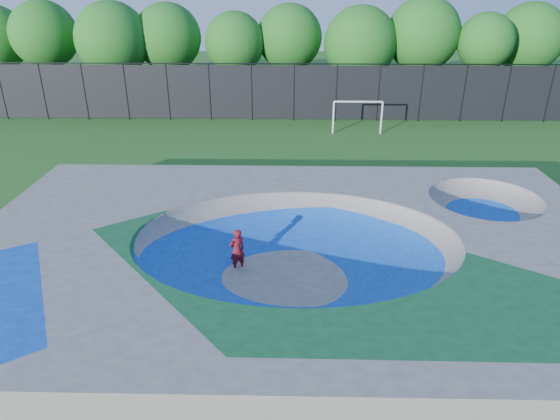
{
  "coord_description": "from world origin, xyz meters",
  "views": [
    {
      "loc": [
        -0.23,
        -14.69,
        9.25
      ],
      "look_at": [
        -0.61,
        3.0,
        1.1
      ],
      "focal_mm": 32.0,
      "sensor_mm": 36.0,
      "label": 1
    }
  ],
  "objects": [
    {
      "name": "skateboard",
      "position": [
        -2.03,
        0.33,
        0.03
      ],
      "size": [
        0.79,
        0.57,
        0.05
      ],
      "primitive_type": "cube",
      "rotation": [
        0.0,
        0.0,
        0.5
      ],
      "color": "black",
      "rests_on": "ground"
    },
    {
      "name": "skate_deck",
      "position": [
        0.0,
        0.0,
        0.75
      ],
      "size": [
        22.0,
        14.0,
        1.5
      ],
      "primitive_type": "cube",
      "color": "gray",
      "rests_on": "ground"
    },
    {
      "name": "fence",
      "position": [
        0.0,
        21.0,
        2.1
      ],
      "size": [
        48.09,
        0.09,
        4.04
      ],
      "color": "black",
      "rests_on": "ground"
    },
    {
      "name": "ground",
      "position": [
        0.0,
        0.0,
        0.0
      ],
      "size": [
        120.0,
        120.0,
        0.0
      ],
      "primitive_type": "plane",
      "color": "#225718",
      "rests_on": "ground"
    },
    {
      "name": "soccer_goal",
      "position": [
        4.18,
        17.73,
        1.5
      ],
      "size": [
        3.28,
        0.12,
        2.17
      ],
      "color": "white",
      "rests_on": "ground"
    },
    {
      "name": "treeline",
      "position": [
        -2.03,
        26.3,
        5.12
      ],
      "size": [
        52.24,
        7.61,
        8.28
      ],
      "color": "#4A3925",
      "rests_on": "ground"
    },
    {
      "name": "skater",
      "position": [
        -2.03,
        0.33,
        0.79
      ],
      "size": [
        0.69,
        0.63,
        1.58
      ],
      "primitive_type": "imported",
      "rotation": [
        0.0,
        0.0,
        3.72
      ],
      "color": "red",
      "rests_on": "ground"
    }
  ]
}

